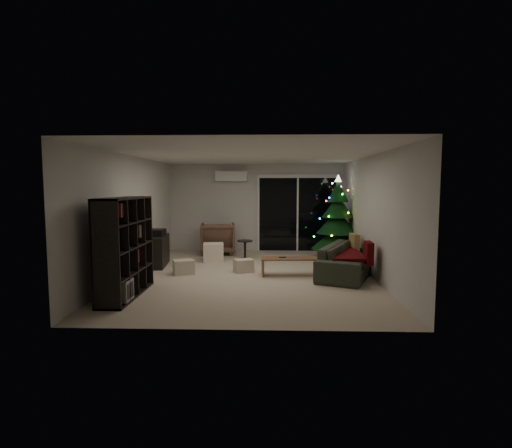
{
  "coord_description": "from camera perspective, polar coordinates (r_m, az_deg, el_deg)",
  "views": [
    {
      "loc": [
        0.39,
        -8.27,
        1.86
      ],
      "look_at": [
        0.1,
        0.3,
        1.05
      ],
      "focal_mm": 28.0,
      "sensor_mm": 36.0,
      "label": 1
    }
  ],
  "objects": [
    {
      "name": "cushion_b",
      "position": [
        7.98,
        15.8,
        -4.0
      ],
      "size": [
        0.16,
        0.43,
        0.43
      ],
      "primitive_type": "cube",
      "rotation": [
        0.0,
        0.0,
        -0.07
      ],
      "color": "#560604",
      "rests_on": "sofa"
    },
    {
      "name": "armchair",
      "position": [
        11.06,
        -5.47,
        -2.06
      ],
      "size": [
        1.02,
        1.04,
        0.86
      ],
      "primitive_type": "imported",
      "rotation": [
        0.0,
        0.0,
        3.25
      ],
      "color": "brown",
      "rests_on": "floor"
    },
    {
      "name": "floor_lamp",
      "position": [
        11.72,
        -3.8,
        0.75
      ],
      "size": [
        0.29,
        0.29,
        1.82
      ],
      "primitive_type": "cylinder",
      "color": "black",
      "rests_on": "floor"
    },
    {
      "name": "ottoman",
      "position": [
        10.03,
        -6.1,
        -4.03
      ],
      "size": [
        0.55,
        0.55,
        0.44
      ],
      "primitive_type": "cube",
      "rotation": [
        0.0,
        0.0,
        0.14
      ],
      "color": "#FDE2C3",
      "rests_on": "floor"
    },
    {
      "name": "cardboard_box_a",
      "position": [
        8.68,
        -10.31,
        -6.06
      ],
      "size": [
        0.51,
        0.46,
        0.3
      ],
      "primitive_type": "cube",
      "rotation": [
        0.0,
        0.0,
        0.4
      ],
      "color": "beige",
      "rests_on": "floor"
    },
    {
      "name": "remote_b",
      "position": [
        8.43,
        5.51,
        -4.7
      ],
      "size": [
        0.14,
        0.08,
        0.02
      ],
      "primitive_type": "cube",
      "rotation": [
        0.0,
        0.0,
        0.35
      ],
      "color": "slate",
      "rests_on": "coffee_table"
    },
    {
      "name": "sofa_throw",
      "position": [
        8.55,
        12.46,
        -4.1
      ],
      "size": [
        0.69,
        1.6,
        0.05
      ],
      "primitive_type": "cube",
      "color": "#560604",
      "rests_on": "sofa"
    },
    {
      "name": "stereo",
      "position": [
        9.6,
        -14.04,
        -1.19
      ],
      "size": [
        0.36,
        0.43,
        0.15
      ],
      "primitive_type": "cube",
      "color": "black",
      "rests_on": "media_cabinet"
    },
    {
      "name": "sofa",
      "position": [
        8.59,
        13.09,
        -5.04
      ],
      "size": [
        1.67,
        2.38,
        0.65
      ],
      "primitive_type": "imported",
      "rotation": [
        0.0,
        0.0,
        1.17
      ],
      "color": "black",
      "rests_on": "floor"
    },
    {
      "name": "room",
      "position": [
        9.8,
        2.31,
        0.45
      ],
      "size": [
        6.5,
        7.51,
        2.6
      ],
      "color": "beige",
      "rests_on": "ground"
    },
    {
      "name": "media_cabinet",
      "position": [
        9.66,
        -13.98,
        -3.73
      ],
      "size": [
        0.54,
        1.17,
        0.71
      ],
      "primitive_type": "cube",
      "rotation": [
        0.0,
        0.0,
        0.1
      ],
      "color": "black",
      "rests_on": "floor"
    },
    {
      "name": "cardboard_box_b",
      "position": [
        8.75,
        -1.79,
        -5.96
      ],
      "size": [
        0.48,
        0.43,
        0.28
      ],
      "primitive_type": "cube",
      "rotation": [
        0.0,
        0.0,
        0.4
      ],
      "color": "beige",
      "rests_on": "floor"
    },
    {
      "name": "bookshelf",
      "position": [
        7.16,
        -19.75,
        -3.12
      ],
      "size": [
        0.71,
        1.73,
        1.68
      ],
      "primitive_type": null,
      "rotation": [
        0.0,
        0.0,
        0.17
      ],
      "color": "black",
      "rests_on": "floor"
    },
    {
      "name": "side_table",
      "position": [
        10.23,
        -1.59,
        -3.7
      ],
      "size": [
        0.5,
        0.5,
        0.49
      ],
      "primitive_type": "cylinder",
      "rotation": [
        0.0,
        0.0,
        0.35
      ],
      "color": "black",
      "rests_on": "floor"
    },
    {
      "name": "christmas_tree",
      "position": [
        10.47,
        11.58,
        1.01
      ],
      "size": [
        1.49,
        1.49,
        2.16
      ],
      "primitive_type": "cone",
      "rotation": [
        0.0,
        0.0,
        0.12
      ],
      "color": "black",
      "rests_on": "floor"
    },
    {
      "name": "coffee_table",
      "position": [
        8.42,
        4.83,
        -6.08
      ],
      "size": [
        1.21,
        0.49,
        0.38
      ],
      "primitive_type": null,
      "rotation": [
        0.0,
        0.0,
        0.06
      ],
      "color": "brown",
      "rests_on": "floor"
    },
    {
      "name": "cushion_a",
      "position": [
        9.23,
        13.87,
        -2.69
      ],
      "size": [
        0.16,
        0.44,
        0.43
      ],
      "primitive_type": "cube",
      "rotation": [
        0.0,
        0.0,
        0.09
      ],
      "color": "#A37C59",
      "rests_on": "sofa"
    },
    {
      "name": "remote_a",
      "position": [
        8.37,
        3.82,
        -4.76
      ],
      "size": [
        0.15,
        0.04,
        0.02
      ],
      "primitive_type": "cube",
      "color": "black",
      "rests_on": "coffee_table"
    }
  ]
}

